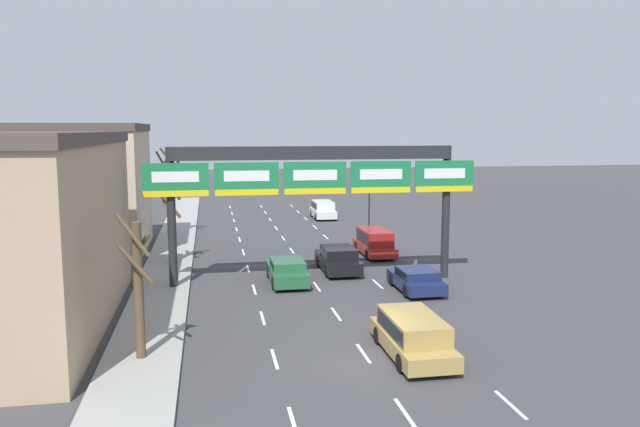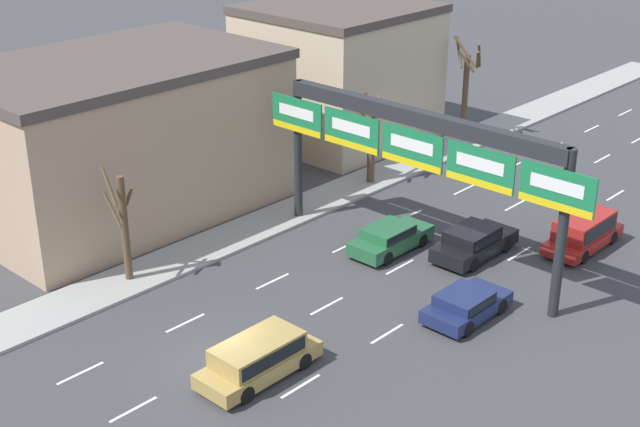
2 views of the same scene
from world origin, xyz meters
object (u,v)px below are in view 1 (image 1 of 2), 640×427
object	(u,v)px
suv_gold	(413,333)
car_green	(287,270)
car_navy	(416,279)
tree_bare_third	(170,190)
suv_red	(375,241)
sign_gantry	(314,174)
traffic_light_near_gantry	(369,195)
car_black	(338,258)
tree_bare_closest	(138,284)
tree_bare_second	(172,218)
suv_white	(323,209)

from	to	relation	value
suv_gold	car_green	distance (m)	12.03
car_navy	tree_bare_third	bearing A→B (deg)	124.88
car_green	suv_red	bearing A→B (deg)	44.68
suv_gold	suv_red	size ratio (longest dim) A/B	1.00
suv_red	tree_bare_third	world-z (taller)	tree_bare_third
car_green	car_navy	bearing A→B (deg)	-24.21
sign_gantry	traffic_light_near_gantry	xyz separation A→B (m)	(7.18, 15.90, -2.89)
tree_bare_third	traffic_light_near_gantry	bearing A→B (deg)	-2.15
car_black	car_green	bearing A→B (deg)	-145.82
sign_gantry	car_black	size ratio (longest dim) A/B	3.74
tree_bare_closest	tree_bare_third	size ratio (longest dim) A/B	0.79
tree_bare_third	suv_red	bearing A→B (deg)	-35.46
sign_gantry	tree_bare_closest	xyz separation A→B (m)	(-8.02, -10.21, -3.06)
sign_gantry	suv_red	world-z (taller)	sign_gantry
traffic_light_near_gantry	tree_bare_second	xyz separation A→B (m)	(-14.93, -9.68, -0.16)
car_green	traffic_light_near_gantry	xyz separation A→B (m)	(8.63, 15.67, 2.30)
traffic_light_near_gantry	tree_bare_closest	bearing A→B (deg)	-120.20
sign_gantry	car_navy	world-z (taller)	sign_gantry
sign_gantry	car_navy	xyz separation A→B (m)	(4.85, -2.60, -5.25)
car_navy	suv_red	bearing A→B (deg)	87.99
sign_gantry	suv_red	bearing A→B (deg)	52.63
sign_gantry	car_black	xyz separation A→B (m)	(1.82, 2.45, -5.12)
sign_gantry	tree_bare_second	bearing A→B (deg)	141.22
sign_gantry	car_navy	size ratio (longest dim) A/B	4.34
traffic_light_near_gantry	tree_bare_third	size ratio (longest dim) A/B	0.62
suv_white	tree_bare_third	size ratio (longest dim) A/B	0.65
suv_gold	car_black	world-z (taller)	suv_gold
tree_bare_second	suv_red	bearing A→B (deg)	2.46
traffic_light_near_gantry	tree_bare_third	distance (m)	15.66
tree_bare_second	tree_bare_third	bearing A→B (deg)	93.94
suv_gold	traffic_light_near_gantry	distance (m)	27.91
suv_gold	tree_bare_third	bearing A→B (deg)	110.01
tree_bare_second	tree_bare_third	world-z (taller)	tree_bare_third
sign_gantry	suv_white	distance (m)	25.08
car_green	tree_bare_third	size ratio (longest dim) A/B	0.67
tree_bare_closest	car_navy	bearing A→B (deg)	30.62
traffic_light_near_gantry	tree_bare_second	world-z (taller)	tree_bare_second
tree_bare_closest	tree_bare_second	size ratio (longest dim) A/B	0.99
suv_gold	tree_bare_second	size ratio (longest dim) A/B	0.92
traffic_light_near_gantry	tree_bare_second	size ratio (longest dim) A/B	0.79
traffic_light_near_gantry	suv_white	bearing A→B (deg)	105.57
sign_gantry	traffic_light_near_gantry	distance (m)	17.68
car_black	tree_bare_third	bearing A→B (deg)	126.18
sign_gantry	tree_bare_third	size ratio (longest dim) A/B	2.61
suv_white	tree_bare_closest	world-z (taller)	tree_bare_closest
traffic_light_near_gantry	tree_bare_closest	size ratio (longest dim) A/B	0.79
sign_gantry	car_green	distance (m)	5.40
suv_red	tree_bare_second	size ratio (longest dim) A/B	0.92
suv_red	car_black	xyz separation A→B (m)	(-3.36, -4.34, -0.16)
suv_white	car_black	xyz separation A→B (m)	(-3.09, -21.64, -0.12)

